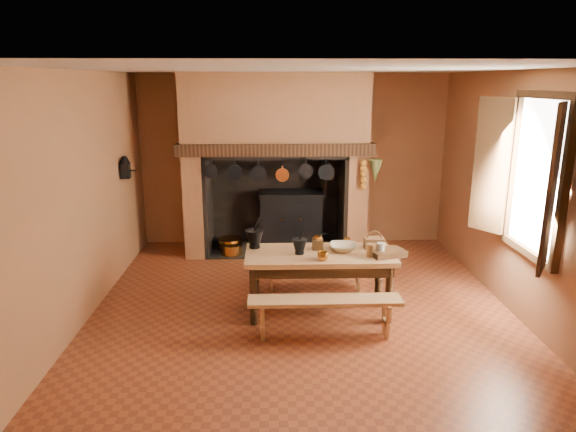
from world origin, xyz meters
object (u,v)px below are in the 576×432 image
object	(u,v)px
iron_range	(291,219)
coffee_grinder	(318,243)
wicker_basket	(374,242)
work_table	(320,262)
bench_front	(325,309)
mixing_bowl	(343,247)

from	to	relation	value
iron_range	coffee_grinder	distance (m)	2.39
iron_range	wicker_basket	distance (m)	2.53
work_table	coffee_grinder	world-z (taller)	coffee_grinder
work_table	bench_front	distance (m)	0.70
iron_range	mixing_bowl	distance (m)	2.49
iron_range	mixing_bowl	size ratio (longest dim) A/B	5.04
iron_range	wicker_basket	xyz separation A→B (m)	(0.90, -2.34, 0.33)
bench_front	coffee_grinder	xyz separation A→B (m)	(-0.01, 0.78, 0.48)
wicker_basket	mixing_bowl	bearing A→B (deg)	-167.05
bench_front	wicker_basket	bearing A→B (deg)	50.34
bench_front	coffee_grinder	distance (m)	0.91
bench_front	work_table	bearing A→B (deg)	90.00
work_table	coffee_grinder	xyz separation A→B (m)	(-0.01, 0.14, 0.19)
work_table	bench_front	size ratio (longest dim) A/B	1.06
iron_range	mixing_bowl	bearing A→B (deg)	-77.84
bench_front	mixing_bowl	xyz separation A→B (m)	(0.28, 0.72, 0.44)
iron_range	wicker_basket	world-z (taller)	iron_range
iron_range	bench_front	bearing A→B (deg)	-85.67
coffee_grinder	work_table	bearing A→B (deg)	-81.88
mixing_bowl	wicker_basket	xyz separation A→B (m)	(0.38, 0.07, 0.03)
iron_range	mixing_bowl	xyz separation A→B (m)	(0.52, -2.42, 0.30)
mixing_bowl	work_table	bearing A→B (deg)	-163.94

